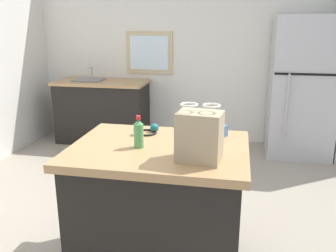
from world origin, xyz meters
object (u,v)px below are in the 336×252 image
object	(u,v)px
shopping_bag	(200,136)
ear_defenders	(146,130)
bottle	(139,133)
small_box	(216,130)
refrigerator	(302,88)
kitchen_island	(160,208)

from	to	relation	value
shopping_bag	ear_defenders	xyz separation A→B (m)	(-0.43, 0.45, -0.13)
bottle	ear_defenders	distance (m)	0.31
shopping_bag	bottle	world-z (taller)	shopping_bag
small_box	ear_defenders	xyz separation A→B (m)	(-0.49, -0.05, -0.02)
small_box	ear_defenders	world-z (taller)	small_box
refrigerator	shopping_bag	world-z (taller)	refrigerator
small_box	refrigerator	bearing A→B (deg)	67.68
refrigerator	kitchen_island	bearing A→B (deg)	-116.39
shopping_bag	ear_defenders	distance (m)	0.64
small_box	bottle	world-z (taller)	bottle
bottle	ear_defenders	bearing A→B (deg)	95.37
kitchen_island	small_box	world-z (taller)	small_box
refrigerator	bottle	xyz separation A→B (m)	(-1.41, -2.64, 0.11)
refrigerator	ear_defenders	size ratio (longest dim) A/B	8.37
refrigerator	small_box	world-z (taller)	refrigerator
ear_defenders	bottle	bearing A→B (deg)	-84.63
refrigerator	bottle	world-z (taller)	refrigerator
refrigerator	ear_defenders	xyz separation A→B (m)	(-1.44, -2.34, 0.04)
shopping_bag	ear_defenders	size ratio (longest dim) A/B	1.58
kitchen_island	ear_defenders	bearing A→B (deg)	121.13
refrigerator	shopping_bag	distance (m)	2.97
shopping_bag	small_box	xyz separation A→B (m)	(0.06, 0.50, -0.11)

